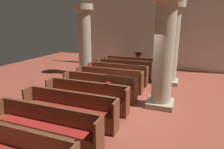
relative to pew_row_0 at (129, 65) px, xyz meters
name	(u,v)px	position (x,y,z in m)	size (l,w,h in m)	color
ground_plane	(125,102)	(1.05, -4.21, -0.49)	(19.20, 19.20, 0.00)	brown
back_wall	(154,32)	(1.05, 1.87, 1.76)	(10.00, 0.16, 4.50)	beige
pew_row_0	(129,65)	(0.00, 0.00, 0.00)	(2.95, 0.47, 0.92)	brown
pew_row_1	(124,69)	(0.00, -1.04, 0.00)	(2.95, 0.46, 0.92)	brown
pew_row_2	(117,73)	(0.00, -2.09, 0.00)	(2.95, 0.46, 0.92)	brown
pew_row_3	(109,79)	(0.00, -3.13, 0.00)	(2.95, 0.47, 0.92)	brown
pew_row_4	(99,86)	(0.00, -4.17, 0.00)	(2.95, 0.46, 0.92)	brown
pew_row_5	(86,95)	(0.00, -5.21, 0.00)	(2.95, 0.46, 0.92)	brown
pew_row_6	(69,107)	(0.00, -6.26, 0.00)	(2.95, 0.47, 0.92)	brown
pew_row_7	(45,125)	(0.00, -7.30, 0.00)	(2.95, 0.46, 0.92)	brown
pillar_aisle_side	(171,42)	(2.32, -1.22, 1.48)	(1.02, 1.02, 3.79)	#9F967E
pillar_far_side	(85,39)	(-2.27, -1.09, 1.48)	(1.02, 1.02, 3.79)	#9F967E
pillar_aisle_rear	(164,50)	(2.32, -4.06, 1.48)	(0.97, 0.97, 3.79)	#9F967E
lectern	(138,61)	(0.23, 1.27, -0.04)	(0.48, 0.45, 1.08)	#411E13
hymn_book	(108,83)	(0.70, -5.02, 0.45)	(0.14, 0.22, 0.03)	maroon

